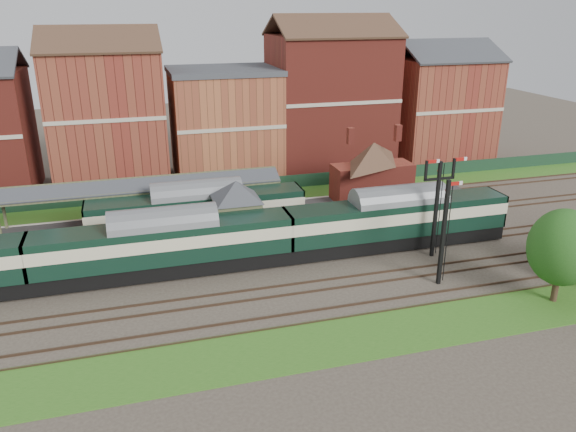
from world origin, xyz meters
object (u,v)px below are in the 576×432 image
object	(u,v)px
signal_box	(237,213)
platform_railcar	(198,211)
semaphore_bracket	(437,202)
dmu_train	(165,244)

from	to	relation	value
signal_box	platform_railcar	world-z (taller)	signal_box
semaphore_bracket	platform_railcar	xyz separation A→B (m)	(-17.90, 9.00, -2.13)
semaphore_bracket	dmu_train	size ratio (longest dim) A/B	0.14
dmu_train	platform_railcar	world-z (taller)	dmu_train
semaphore_bracket	platform_railcar	bearing A→B (deg)	153.30
signal_box	dmu_train	bearing A→B (deg)	-152.11
dmu_train	platform_railcar	size ratio (longest dim) A/B	3.08
semaphore_bracket	dmu_train	bearing A→B (deg)	173.27
dmu_train	signal_box	bearing A→B (deg)	27.89
signal_box	semaphore_bracket	size ratio (longest dim) A/B	0.73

